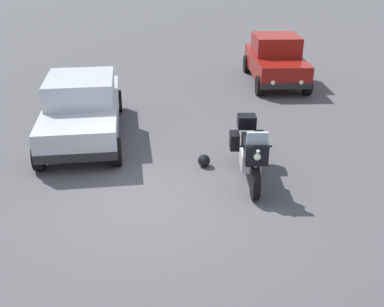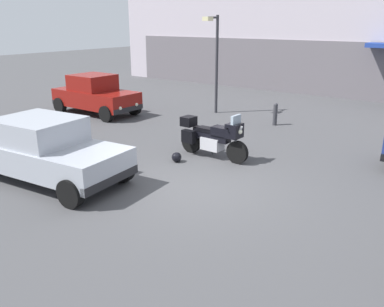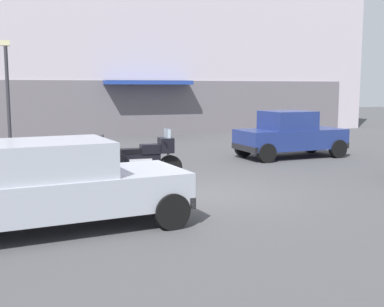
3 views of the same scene
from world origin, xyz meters
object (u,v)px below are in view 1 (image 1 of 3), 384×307
(helmet, at_px, (204,161))
(car_sedan_far, at_px, (82,107))
(car_wagon_end, at_px, (275,60))
(motorcycle, at_px, (251,151))

(helmet, bearing_deg, car_sedan_far, -122.20)
(helmet, distance_m, car_wagon_end, 7.29)
(motorcycle, xyz_separation_m, helmet, (-0.57, -0.94, -0.48))
(motorcycle, distance_m, car_sedan_far, 4.62)
(car_sedan_far, xyz_separation_m, car_wagon_end, (-4.78, 5.87, 0.03))
(motorcycle, xyz_separation_m, car_wagon_end, (-7.23, 1.96, 0.19))
(motorcycle, height_order, car_sedan_far, car_sedan_far)
(motorcycle, height_order, car_wagon_end, car_wagon_end)
(car_sedan_far, distance_m, car_wagon_end, 7.57)
(helmet, bearing_deg, motorcycle, 58.48)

